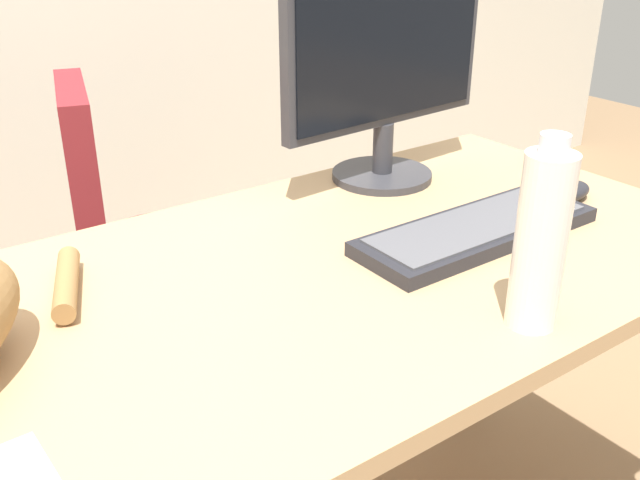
% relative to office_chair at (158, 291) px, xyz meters
% --- Properties ---
extents(desk, '(1.55, 0.72, 0.75)m').
position_rel_office_chair_xyz_m(desk, '(-0.09, -0.71, 0.26)').
color(desk, tan).
rests_on(desk, ground_plane).
extents(office_chair, '(0.50, 0.48, 0.91)m').
position_rel_office_chair_xyz_m(office_chair, '(0.00, 0.00, 0.00)').
color(office_chair, black).
rests_on(office_chair, ground_plane).
extents(monitor, '(0.48, 0.20, 0.41)m').
position_rel_office_chair_xyz_m(monitor, '(0.31, -0.46, 0.59)').
color(monitor, '#333338').
rests_on(monitor, desk).
extents(keyboard, '(0.44, 0.15, 0.03)m').
position_rel_office_chair_xyz_m(keyboard, '(0.26, -0.77, 0.38)').
color(keyboard, '#232328').
rests_on(keyboard, desk).
extents(computer_mouse, '(0.11, 0.06, 0.04)m').
position_rel_office_chair_xyz_m(computer_mouse, '(0.52, -0.75, 0.38)').
color(computer_mouse, '#232328').
rests_on(computer_mouse, desk).
extents(water_bottle, '(0.07, 0.07, 0.26)m').
position_rel_office_chair_xyz_m(water_bottle, '(0.12, -1.00, 0.49)').
color(water_bottle, silver).
rests_on(water_bottle, desk).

